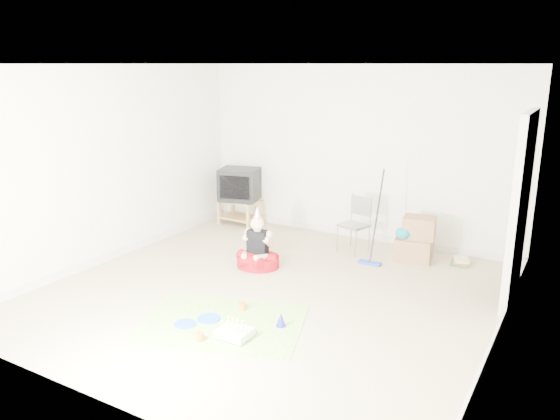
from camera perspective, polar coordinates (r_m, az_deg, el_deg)
The scene contains 16 objects.
ground at distance 6.48m, azimuth -1.03°, elevation -8.62°, with size 5.00×5.00×0.00m, color #C0AD89.
doorway_recess at distance 6.50m, azimuth 23.90°, elevation -0.33°, with size 0.02×0.90×2.05m, color black.
tv_stand at distance 9.10m, azimuth -4.21°, elevation 0.04°, with size 0.69×0.46×0.42m.
crt_tv at distance 9.00m, azimuth -4.26°, elevation 2.69°, with size 0.61×0.51×0.53m, color black.
folding_chair at distance 7.78m, azimuth 7.71°, elevation -1.58°, with size 0.44×0.43×0.81m.
cardboard_boxes at distance 7.63m, azimuth 13.95°, elevation -3.03°, with size 0.54×0.45×0.61m.
floor_mop at distance 7.36m, azimuth 9.42°, elevation -3.71°, with size 0.31×0.41×1.24m.
book_pile at distance 7.73m, azimuth 18.30°, elevation -5.10°, with size 0.25×0.29×0.09m.
seated_woman at distance 7.21m, azimuth -2.34°, elevation -4.60°, with size 0.66×0.66×0.82m.
party_mat at distance 5.81m, azimuth -6.09°, elevation -11.63°, with size 1.66×1.20×0.01m, color #E02F90.
birthday_cake at distance 5.50m, azimuth -4.77°, elevation -12.73°, with size 0.32×0.26×0.15m.
blue_plate_near at distance 5.89m, azimuth -7.45°, elevation -11.18°, with size 0.24×0.24×0.01m, color blue.
blue_plate_far at distance 5.82m, azimuth -9.89°, elevation -11.65°, with size 0.23×0.23×0.01m, color blue.
orange_cup_near at distance 6.04m, azimuth -3.95°, elevation -9.99°, with size 0.08×0.08×0.09m, color orange.
orange_cup_far at distance 5.47m, azimuth -8.33°, elevation -12.95°, with size 0.08×0.08×0.09m, color orange.
blue_party_hat at distance 5.67m, azimuth 0.09°, elevation -11.37°, with size 0.10×0.10×0.15m, color #1A24B6.
Camera 1 is at (3.09, -5.07, 2.60)m, focal length 35.00 mm.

